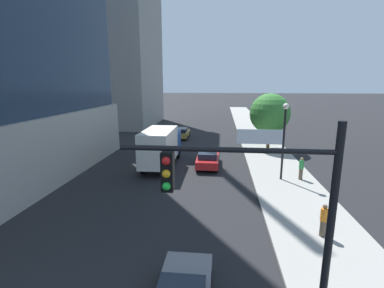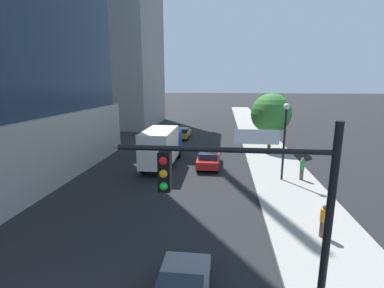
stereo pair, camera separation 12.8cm
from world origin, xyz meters
name	(u,v)px [view 1 (the left image)]	position (x,y,z in m)	size (l,w,h in m)	color
sidewalk	(275,166)	(8.29, 20.00, 0.07)	(4.77, 120.00, 0.15)	#9E9B93
construction_building	(111,27)	(-15.21, 43.57, 16.30)	(16.39, 24.09, 39.55)	gray
traffic_light_pole	(259,199)	(4.46, 2.36, 4.35)	(5.57, 0.48, 6.26)	black
street_lamp	(284,130)	(8.04, 16.18, 3.89)	(0.44, 0.44, 5.70)	black
street_tree	(270,114)	(8.66, 26.44, 4.02)	(4.32, 4.32, 6.05)	brown
car_red	(208,158)	(2.35, 19.36, 0.73)	(1.89, 4.67, 1.43)	red
car_gold	(182,133)	(-1.76, 31.82, 0.74)	(1.75, 4.14, 1.45)	#AD8938
box_truck	(161,145)	(-1.76, 18.97, 1.91)	(2.39, 7.62, 3.43)	#1E4799
pedestrian_orange_shirt	(324,220)	(8.35, 8.13, 0.97)	(0.34, 0.34, 1.61)	brown
pedestrian_green_shirt	(301,168)	(9.49, 16.28, 1.03)	(0.34, 0.34, 1.71)	brown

